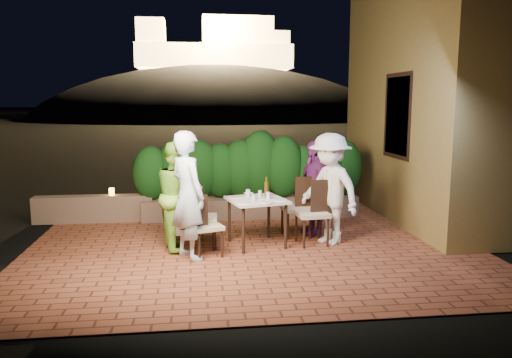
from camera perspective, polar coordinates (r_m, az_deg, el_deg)
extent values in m
plane|color=black|center=(7.65, -0.07, -8.48)|extent=(400.00, 400.00, 0.00)
cube|color=brown|center=(8.14, -0.51, -7.81)|extent=(7.00, 6.00, 0.15)
cube|color=olive|center=(10.29, 19.08, 9.72)|extent=(1.60, 5.00, 5.00)
cube|color=black|center=(9.51, 16.01, 6.95)|extent=(0.08, 1.00, 1.40)
cube|color=black|center=(9.51, 15.95, 6.95)|extent=(0.06, 1.15, 1.55)
cube|color=brown|center=(9.83, -0.56, -3.24)|extent=(4.20, 0.55, 0.40)
cube|color=brown|center=(9.94, -18.04, -3.25)|extent=(2.20, 0.30, 0.50)
ellipsoid|color=black|center=(67.60, -4.65, 3.52)|extent=(52.00, 40.00, 22.00)
cylinder|color=white|center=(7.48, -1.33, -2.75)|extent=(0.23, 0.23, 0.01)
cylinder|color=white|center=(7.94, -2.30, -2.07)|extent=(0.24, 0.24, 0.01)
cylinder|color=white|center=(7.72, 2.73, -2.38)|extent=(0.22, 0.22, 0.01)
cylinder|color=white|center=(8.10, 1.47, -1.84)|extent=(0.21, 0.21, 0.01)
cylinder|color=white|center=(7.84, 0.28, -2.20)|extent=(0.23, 0.23, 0.01)
cylinder|color=white|center=(7.55, 1.35, -2.63)|extent=(0.24, 0.24, 0.01)
cylinder|color=silver|center=(7.65, -0.29, -2.14)|extent=(0.06, 0.06, 0.10)
cylinder|color=silver|center=(7.96, -0.92, -1.63)|extent=(0.07, 0.07, 0.12)
cylinder|color=silver|center=(7.79, 1.39, -1.90)|extent=(0.06, 0.06, 0.11)
cylinder|color=silver|center=(8.00, 0.46, -1.65)|extent=(0.06, 0.06, 0.10)
imported|color=white|center=(8.10, -0.84, -1.74)|extent=(0.19, 0.19, 0.04)
imported|color=silver|center=(7.21, -7.79, -1.87)|extent=(0.74, 0.81, 1.86)
imported|color=#97E146|center=(7.76, -8.90, -1.84)|extent=(0.78, 0.92, 1.67)
imported|color=white|center=(7.99, 8.42, -1.14)|extent=(1.15, 1.32, 1.77)
imported|color=#71297B|center=(8.56, 6.64, -1.00)|extent=(0.61, 1.01, 1.61)
cylinder|color=orange|center=(9.82, -16.18, -1.40)|extent=(0.10, 0.10, 0.14)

